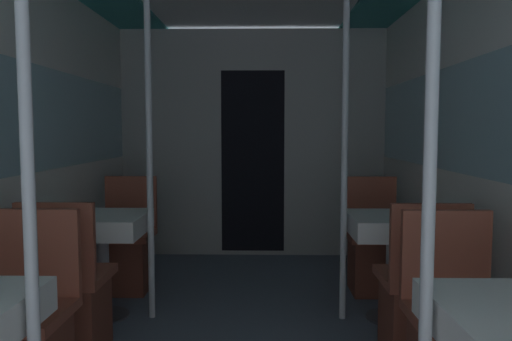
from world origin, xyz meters
TOP-DOWN VIEW (x-y plane):
  - wall_right at (1.36, 1.77)m, footprint 0.05×6.34m
  - bulkhead_far at (0.00, 4.14)m, footprint 2.67×0.09m
  - support_pole_left_0 at (-0.65, 0.64)m, footprint 0.04×0.04m
  - dining_table_left_1 at (-0.99, 2.36)m, footprint 0.59×0.59m
  - chair_left_near_1 at (-0.99, 1.78)m, footprint 0.42×0.42m
  - chair_left_far_1 at (-0.99, 2.95)m, footprint 0.42×0.42m
  - support_pole_left_1 at (-0.65, 2.36)m, footprint 0.04×0.04m
  - support_pole_right_0 at (0.65, 0.64)m, footprint 0.04×0.04m
  - dining_table_right_1 at (0.99, 2.36)m, footprint 0.59×0.59m
  - chair_right_near_1 at (0.99, 1.78)m, footprint 0.42×0.42m
  - chair_right_far_1 at (0.99, 2.95)m, footprint 0.42×0.42m
  - support_pole_right_1 at (0.65, 2.36)m, footprint 0.04×0.04m

SIDE VIEW (x-z plane):
  - chair_left_near_1 at x=-0.99m, z-range -0.16..0.74m
  - chair_left_far_1 at x=-0.99m, z-range -0.16..0.74m
  - chair_right_near_1 at x=0.99m, z-range -0.16..0.74m
  - chair_right_far_1 at x=0.99m, z-range -0.16..0.74m
  - dining_table_left_1 at x=-0.99m, z-range 0.25..0.96m
  - dining_table_right_1 at x=0.99m, z-range 0.25..0.96m
  - bulkhead_far at x=0.00m, z-range -0.01..2.29m
  - support_pole_left_0 at x=-0.65m, z-range 0.00..2.30m
  - support_pole_left_1 at x=-0.65m, z-range 0.00..2.30m
  - support_pole_right_0 at x=0.65m, z-range 0.00..2.30m
  - support_pole_right_1 at x=0.65m, z-range 0.00..2.30m
  - wall_right at x=1.36m, z-range 0.03..2.33m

